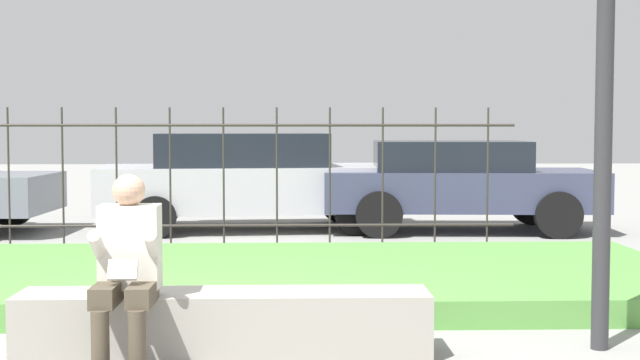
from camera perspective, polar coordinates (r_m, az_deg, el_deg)
The scene contains 7 objects.
ground_plane at distance 6.16m, azimuth -9.49°, elevation -11.09°, with size 60.00×60.00×0.00m, color gray.
stone_bench at distance 6.07m, azimuth -6.13°, elevation -9.38°, with size 2.74×0.49×0.44m.
person_seated_reader at distance 5.79m, azimuth -12.24°, elevation -5.27°, with size 0.42×0.73×1.24m.
grass_berm at distance 8.48m, azimuth -7.32°, elevation -6.27°, with size 8.96×3.42×0.22m.
iron_fence at distance 10.65m, azimuth -6.19°, elevation 0.13°, with size 6.96×0.03×1.76m.
car_parked_center at distance 13.24m, azimuth -4.43°, elevation 0.06°, with size 4.63×2.21×1.43m.
car_parked_right at distance 13.20m, azimuth 8.80°, elevation -0.14°, with size 4.05×2.08×1.32m.
Camera 1 is at (0.80, -5.90, 1.55)m, focal length 50.00 mm.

